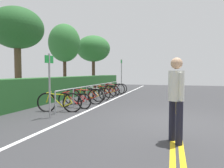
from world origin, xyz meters
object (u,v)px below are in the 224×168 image
object	(u,v)px
bicycle_1	(74,100)
sign_post_near	(49,79)
bicycle_0	(59,102)
pedestrian	(176,94)
bicycle_2	(84,96)
bicycle_3	(89,95)
bicycle_4	(97,94)
bicycle_6	(106,91)
tree_far_right	(64,43)
bicycle_8	(115,88)
bike_rack	(97,88)
bicycle_7	(112,89)
tree_mid	(17,29)
tree_extra	(93,49)
sign_post_far	(121,72)
bicycle_5	(101,91)

from	to	relation	value
bicycle_1	sign_post_near	xyz separation A→B (m)	(-1.99, -0.14, 0.93)
bicycle_0	pedestrian	distance (m)	4.79
bicycle_2	bicycle_1	bearing A→B (deg)	179.65
bicycle_3	bicycle_4	size ratio (longest dim) A/B	0.98
bicycle_6	tree_far_right	bearing A→B (deg)	63.08
bicycle_0	bicycle_8	world-z (taller)	bicycle_0
bike_rack	bicycle_8	distance (m)	3.64
bicycle_7	tree_mid	xyz separation A→B (m)	(-4.11, 3.96, 3.37)
pedestrian	tree_far_right	size ratio (longest dim) A/B	0.34
bicycle_3	bicycle_8	distance (m)	4.52
bicycle_7	tree_extra	size ratio (longest dim) A/B	0.36
bicycle_0	tree_far_right	bearing A→B (deg)	27.60
tree_mid	sign_post_near	bearing A→B (deg)	-129.68
bicycle_3	bicycle_4	bearing A→B (deg)	-7.76
bicycle_1	bicycle_7	size ratio (longest dim) A/B	0.93
bike_rack	tree_extra	bearing A→B (deg)	22.47
bicycle_8	sign_post_far	distance (m)	1.56
sign_post_near	tree_far_right	world-z (taller)	tree_far_right
bicycle_1	tree_far_right	world-z (taller)	tree_far_right
bicycle_6	tree_mid	distance (m)	6.10
bicycle_4	tree_extra	world-z (taller)	tree_extra
bicycle_1	bicycle_0	bearing A→B (deg)	172.16
bike_rack	bicycle_0	xyz separation A→B (m)	(-3.72, 0.11, -0.26)
bicycle_0	bicycle_5	bearing A→B (deg)	-0.67
bicycle_5	tree_extra	xyz separation A→B (m)	(7.08, 3.25, 3.35)
bicycle_8	tree_far_right	world-z (taller)	tree_far_right
bicycle_6	tree_far_right	size ratio (longest dim) A/B	0.33
tree_far_right	tree_extra	bearing A→B (deg)	-11.17
bicycle_5	bicycle_8	bearing A→B (deg)	-1.94
bicycle_6	bicycle_1	bearing A→B (deg)	-179.00
bike_rack	pedestrian	size ratio (longest dim) A/B	4.77
bicycle_3	bicycle_5	size ratio (longest dim) A/B	0.93
bicycle_4	bicycle_6	bearing A→B (deg)	2.50
pedestrian	bicycle_4	bearing A→B (deg)	33.42
sign_post_far	bike_rack	bearing A→B (deg)	177.08
bicycle_5	sign_post_near	size ratio (longest dim) A/B	0.84
sign_post_far	bicycle_2	bearing A→B (deg)	178.16
bicycle_1	bicycle_8	bearing A→B (deg)	-0.14
bicycle_1	bicycle_2	bearing A→B (deg)	-0.35
bike_rack	bicycle_3	xyz separation A→B (m)	(-0.89, 0.08, -0.29)
bike_rack	bicycle_8	world-z (taller)	bike_rack
bike_rack	sign_post_far	xyz separation A→B (m)	(4.69, -0.24, 0.86)
bike_rack	bicycle_8	xyz separation A→B (m)	(3.63, -0.04, -0.27)
bicycle_2	tree_far_right	xyz separation A→B (m)	(5.69, 4.14, 3.36)
bicycle_0	pedestrian	bearing A→B (deg)	-120.02
bicycle_1	bicycle_8	xyz separation A→B (m)	(6.40, -0.02, 0.03)
bicycle_2	bicycle_7	world-z (taller)	bicycle_7
tree_mid	tree_far_right	world-z (taller)	tree_far_right
bike_rack	pedestrian	xyz separation A→B (m)	(-6.09, -4.00, 0.41)
sign_post_near	bicycle_1	bearing A→B (deg)	3.95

